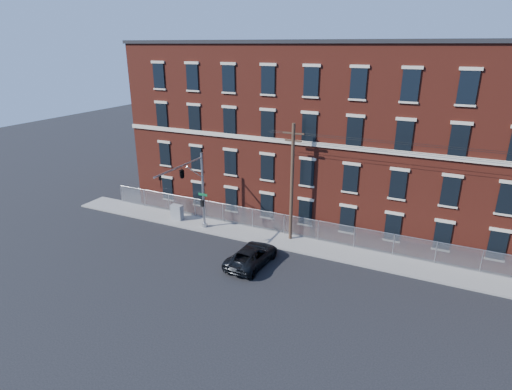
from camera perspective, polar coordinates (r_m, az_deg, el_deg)
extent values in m
plane|color=black|center=(32.38, -2.22, -9.44)|extent=(140.00, 140.00, 0.00)
cube|color=gray|center=(33.89, 20.57, -9.28)|extent=(65.00, 3.00, 0.12)
cube|color=maroon|center=(39.73, 23.30, 6.91)|extent=(55.00, 14.00, 16.00)
cube|color=black|center=(38.94, 25.01, 18.63)|extent=(55.30, 14.30, 0.30)
cube|color=beige|center=(32.76, 22.65, 5.03)|extent=(55.00, 0.18, 0.35)
cube|color=black|center=(42.76, -12.10, 0.86)|extent=(1.20, 0.10, 2.20)
cube|color=black|center=(41.75, -12.45, 5.53)|extent=(1.20, 0.10, 2.20)
cube|color=black|center=(40.99, -12.85, 10.68)|extent=(1.20, 0.10, 2.20)
cube|color=black|center=(40.59, -13.25, 15.69)|extent=(1.20, 0.10, 2.20)
cube|color=black|center=(40.73, -7.97, 0.15)|extent=(1.20, 0.10, 2.20)
cube|color=black|center=(39.66, -8.22, 5.04)|extent=(1.20, 0.10, 2.20)
cube|color=black|center=(38.86, -8.50, 10.46)|extent=(1.20, 0.10, 2.20)
cube|color=black|center=(38.44, -8.78, 15.76)|extent=(1.20, 0.10, 2.20)
cube|color=black|center=(38.93, -3.44, -0.64)|extent=(1.20, 0.10, 2.20)
cube|color=black|center=(37.81, -3.55, 4.47)|extent=(1.20, 0.10, 2.20)
cube|color=black|center=(36.98, -3.68, 10.15)|extent=(1.20, 0.10, 2.20)
cube|color=black|center=(36.53, -3.80, 15.72)|extent=(1.20, 0.10, 2.20)
cube|color=black|center=(37.41, 1.50, -1.49)|extent=(1.20, 0.10, 2.20)
cube|color=black|center=(36.25, 1.55, 3.81)|extent=(1.20, 0.10, 2.20)
cube|color=black|center=(35.37, 1.61, 9.73)|extent=(1.20, 0.10, 2.20)
cube|color=black|center=(34.91, 1.67, 15.56)|extent=(1.20, 0.10, 2.20)
cube|color=black|center=(36.20, 6.82, -2.39)|extent=(1.20, 0.10, 2.20)
cube|color=black|center=(34.99, 7.06, 3.07)|extent=(1.20, 0.10, 2.20)
cube|color=black|center=(34.09, 7.33, 9.19)|extent=(1.20, 0.10, 2.20)
cube|color=black|center=(33.61, 7.61, 15.22)|extent=(1.20, 0.10, 2.20)
cube|color=black|center=(35.33, 12.46, -3.32)|extent=(1.20, 0.10, 2.20)
cube|color=black|center=(34.09, 12.91, 2.24)|extent=(1.20, 0.10, 2.20)
cube|color=black|center=(33.16, 13.41, 8.51)|extent=(1.20, 0.10, 2.20)
cube|color=black|center=(32.66, 13.93, 14.70)|extent=(1.20, 0.10, 2.20)
cube|color=black|center=(34.82, 18.33, -4.26)|extent=(1.20, 0.10, 2.20)
cube|color=black|center=(33.56, 18.99, 1.36)|extent=(1.20, 0.10, 2.20)
cube|color=black|center=(32.62, 19.75, 7.69)|extent=(1.20, 0.10, 2.20)
cube|color=black|center=(32.12, 20.51, 13.96)|extent=(1.20, 0.10, 2.20)
cube|color=black|center=(34.70, 24.33, -5.16)|extent=(1.20, 0.10, 2.20)
cube|color=black|center=(33.43, 25.20, 0.44)|extent=(1.20, 0.10, 2.20)
cube|color=black|center=(32.49, 26.18, 6.77)|extent=(1.20, 0.10, 2.20)
cube|color=black|center=(31.98, 27.18, 13.03)|extent=(1.20, 0.10, 2.20)
cube|color=black|center=(34.96, 30.32, -6.01)|extent=(1.20, 0.10, 2.20)
cube|color=black|center=(33.71, 31.37, -0.48)|extent=(1.20, 0.10, 2.20)
cube|color=#A5A8AD|center=(34.61, 20.98, -6.90)|extent=(59.00, 0.02, 1.80)
cylinder|color=#9EA0A5|center=(34.24, 21.17, -5.56)|extent=(59.00, 0.04, 0.04)
cylinder|color=#9EA0A5|center=(46.24, -18.09, 0.21)|extent=(0.06, 0.06, 1.85)
cylinder|color=#9EA0A5|center=(44.24, -15.13, -0.37)|extent=(0.06, 0.06, 1.85)
cylinder|color=#9EA0A5|center=(42.37, -11.91, -1.00)|extent=(0.06, 0.06, 1.85)
cylinder|color=#9EA0A5|center=(40.66, -8.40, -1.69)|extent=(0.06, 0.06, 1.85)
cylinder|color=#9EA0A5|center=(39.11, -4.59, -2.42)|extent=(0.06, 0.06, 1.85)
cylinder|color=#9EA0A5|center=(37.77, -0.49, -3.20)|extent=(0.06, 0.06, 1.85)
cylinder|color=#9EA0A5|center=(36.63, 3.89, -4.02)|extent=(0.06, 0.06, 1.85)
cylinder|color=#9EA0A5|center=(35.73, 8.54, -4.85)|extent=(0.06, 0.06, 1.85)
cylinder|color=#9EA0A5|center=(35.08, 13.41, -5.69)|extent=(0.06, 0.06, 1.85)
cylinder|color=#9EA0A5|center=(34.70, 18.43, -6.51)|extent=(0.06, 0.06, 1.85)
cylinder|color=#9EA0A5|center=(34.60, 23.54, -7.29)|extent=(0.06, 0.06, 1.85)
cylinder|color=#9EA0A5|center=(34.77, 28.66, -8.01)|extent=(0.06, 0.06, 1.85)
cylinder|color=#9EA0A5|center=(37.21, -7.31, 0.56)|extent=(0.22, 0.22, 7.00)
cylinder|color=#9EA0A5|center=(38.43, -7.09, -4.08)|extent=(0.50, 0.50, 0.40)
cylinder|color=#9EA0A5|center=(33.72, -10.49, 3.86)|extent=(0.14, 6.50, 0.14)
cylinder|color=#9EA0A5|center=(35.61, -8.49, 3.17)|extent=(0.08, 2.18, 1.56)
cube|color=#0C592D|center=(37.17, -7.35, 0.05)|extent=(0.90, 0.03, 0.22)
cube|color=black|center=(37.39, -7.44, -1.14)|extent=(0.25, 0.25, 0.60)
imported|color=black|center=(31.95, -13.06, 1.73)|extent=(0.16, 0.20, 1.00)
imported|color=black|center=(34.07, -10.19, 3.08)|extent=(0.53, 2.48, 1.00)
cylinder|color=#463023|center=(34.25, 4.97, 1.58)|extent=(0.28, 0.28, 10.00)
cube|color=#463023|center=(33.16, 5.19, 8.47)|extent=(1.80, 0.12, 0.12)
cube|color=#463023|center=(33.29, 5.16, 7.46)|extent=(1.40, 0.12, 0.12)
imported|color=black|center=(31.96, -0.58, -8.34)|extent=(2.76, 5.41, 1.47)
cube|color=gray|center=(40.24, -10.83, -2.34)|extent=(1.18, 0.63, 1.45)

